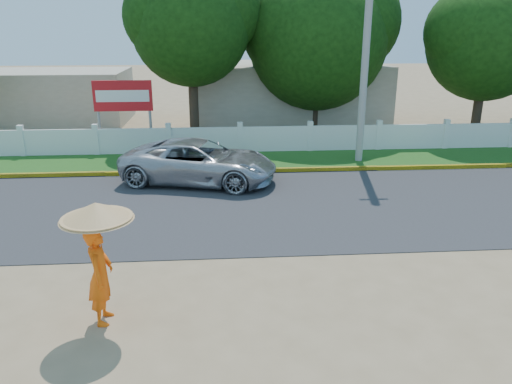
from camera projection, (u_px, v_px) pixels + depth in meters
ground at (263, 278)px, 10.78m from camera, size 120.00×120.00×0.00m
road at (250, 206)px, 15.03m from camera, size 60.00×7.00×0.02m
grass_verge at (242, 161)px, 19.99m from camera, size 60.00×3.50×0.03m
curb at (244, 171)px, 18.36m from camera, size 40.00×0.18×0.16m
fence at (240, 140)px, 21.19m from camera, size 40.00×0.10×1.10m
building_near at (289, 93)px, 27.49m from camera, size 10.00×6.00×3.20m
building_far at (54, 97)px, 27.59m from camera, size 8.00×5.00×2.80m
utility_pole at (366, 45)px, 18.59m from camera, size 0.28×0.28×8.97m
vehicle at (199, 162)px, 17.09m from camera, size 5.73×3.70×1.47m
monk_with_parasol at (98, 246)px, 8.78m from camera, size 1.28×1.28×2.32m
billboard at (123, 100)px, 21.37m from camera, size 2.50×0.13×2.95m
tree_row at (332, 35)px, 23.03m from camera, size 35.33×7.88×8.48m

